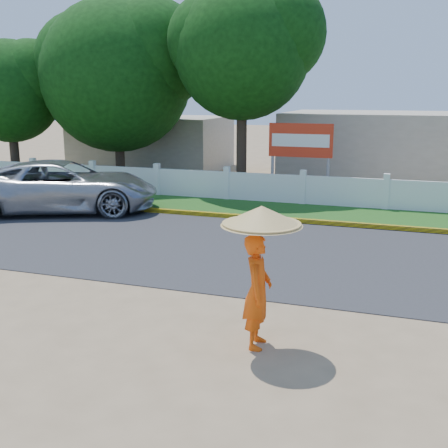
% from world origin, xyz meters
% --- Properties ---
extents(ground, '(120.00, 120.00, 0.00)m').
position_xyz_m(ground, '(0.00, 0.00, 0.00)').
color(ground, '#9E8460').
rests_on(ground, ground).
extents(road, '(60.00, 7.00, 0.02)m').
position_xyz_m(road, '(0.00, 4.50, 0.01)').
color(road, '#38383A').
rests_on(road, ground).
extents(grass_verge, '(60.00, 3.50, 0.03)m').
position_xyz_m(grass_verge, '(0.00, 9.75, 0.01)').
color(grass_verge, '#2D601E').
rests_on(grass_verge, ground).
extents(curb, '(40.00, 0.18, 0.16)m').
position_xyz_m(curb, '(0.00, 8.05, 0.08)').
color(curb, yellow).
rests_on(curb, ground).
extents(fence, '(40.00, 0.10, 1.10)m').
position_xyz_m(fence, '(0.00, 11.20, 0.55)').
color(fence, silver).
rests_on(fence, ground).
extents(building_near, '(10.00, 6.00, 3.20)m').
position_xyz_m(building_near, '(3.00, 18.00, 1.60)').
color(building_near, '#B7AD99').
rests_on(building_near, ground).
extents(building_far, '(8.00, 5.00, 2.80)m').
position_xyz_m(building_far, '(-10.00, 19.00, 1.40)').
color(building_far, '#B7AD99').
rests_on(building_far, ground).
extents(vehicle, '(7.18, 5.33, 1.81)m').
position_xyz_m(vehicle, '(-7.73, 7.21, 0.91)').
color(vehicle, '#A3A7AB').
rests_on(vehicle, ground).
extents(monk_with_parasol, '(1.32, 1.32, 2.39)m').
position_xyz_m(monk_with_parasol, '(1.62, -0.99, 1.56)').
color(monk_with_parasol, '#EA500C').
rests_on(monk_with_parasol, ground).
extents(billboard, '(2.50, 0.13, 2.95)m').
position_xyz_m(billboard, '(-0.35, 12.30, 2.14)').
color(billboard, gray).
rests_on(billboard, ground).
extents(tree_row, '(34.00, 7.16, 9.00)m').
position_xyz_m(tree_row, '(-0.40, 14.09, 5.11)').
color(tree_row, '#473828').
rests_on(tree_row, ground).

